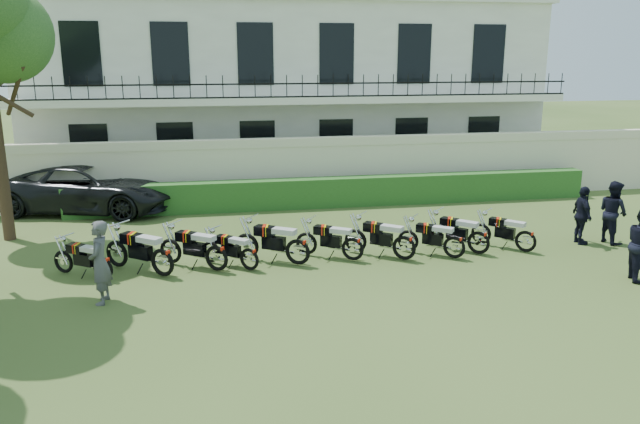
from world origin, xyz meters
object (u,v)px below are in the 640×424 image
object	(u,v)px
motorcycle_8	(479,237)
suv	(89,188)
motorcycle_3	(249,254)
motorcycle_6	(404,242)
motorcycle_4	(298,246)
motorcycle_0	(103,263)
motorcycle_9	(526,236)
officer_5	(582,215)
motorcycle_2	(216,252)
inspector	(100,263)
motorcycle_1	(162,256)
motorcycle_5	(353,244)
motorcycle_7	(455,242)
officer_4	(613,212)

from	to	relation	value
motorcycle_8	suv	world-z (taller)	suv
motorcycle_3	motorcycle_6	distance (m)	3.92
motorcycle_6	motorcycle_8	size ratio (longest dim) A/B	1.14
motorcycle_4	motorcycle_0	bearing A→B (deg)	124.41
motorcycle_9	suv	world-z (taller)	suv
motorcycle_9	officer_5	bearing A→B (deg)	-29.02
motorcycle_2	motorcycle_3	distance (m)	0.79
motorcycle_6	motorcycle_8	distance (m)	2.07
inspector	officer_5	size ratio (longest dim) A/B	1.11
motorcycle_1	motorcycle_5	bearing A→B (deg)	-48.20
motorcycle_1	motorcycle_6	xyz separation A→B (m)	(5.96, 0.13, -0.03)
motorcycle_5	motorcycle_7	size ratio (longest dim) A/B	1.09
motorcycle_5	motorcycle_9	size ratio (longest dim) A/B	1.18
motorcycle_2	inspector	size ratio (longest dim) A/B	0.94
motorcycle_0	motorcycle_8	size ratio (longest dim) A/B	1.06
officer_4	motorcycle_9	bearing A→B (deg)	91.91
motorcycle_3	motorcycle_9	world-z (taller)	motorcycle_9
motorcycle_4	motorcycle_7	world-z (taller)	motorcycle_4
motorcycle_8	suv	xyz separation A→B (m)	(-10.78, 6.68, 0.32)
motorcycle_3	officer_5	bearing A→B (deg)	-46.06
motorcycle_0	motorcycle_1	xyz separation A→B (m)	(1.34, -0.01, 0.09)
motorcycle_5	motorcycle_1	bearing A→B (deg)	126.46
motorcycle_4	motorcycle_8	size ratio (longest dim) A/B	1.27
motorcycle_5	suv	world-z (taller)	suv
motorcycle_0	motorcycle_5	distance (m)	6.02
motorcycle_1	motorcycle_7	distance (m)	7.27
motorcycle_0	motorcycle_2	xyz separation A→B (m)	(2.60, 0.14, 0.06)
motorcycle_1	motorcycle_5	size ratio (longest dim) A/B	1.07
motorcycle_3	motorcycle_4	size ratio (longest dim) A/B	0.75
motorcycle_6	inspector	bearing A→B (deg)	139.55
motorcycle_1	motorcycle_4	distance (m)	3.26
officer_4	motorcycle_4	bearing A→B (deg)	85.46
motorcycle_2	motorcycle_9	distance (m)	8.07
motorcycle_4	inspector	size ratio (longest dim) A/B	1.01
motorcycle_6	motorcycle_9	xyz separation A→B (m)	(3.36, 0.05, -0.04)
motorcycle_6	suv	world-z (taller)	suv
motorcycle_1	motorcycle_7	world-z (taller)	motorcycle_1
motorcycle_0	motorcycle_6	xyz separation A→B (m)	(7.31, 0.12, 0.06)
motorcycle_7	motorcycle_6	bearing A→B (deg)	123.57
motorcycle_1	motorcycle_3	bearing A→B (deg)	-50.17
motorcycle_8	suv	size ratio (longest dim) A/B	0.25
motorcycle_2	motorcycle_7	xyz separation A→B (m)	(6.01, -0.12, -0.04)
motorcycle_3	motorcycle_5	size ratio (longest dim) A/B	0.84
motorcycle_2	motorcycle_7	world-z (taller)	motorcycle_2
inspector	officer_4	distance (m)	13.42
motorcycle_9	inspector	distance (m)	10.61
inspector	motorcycle_0	bearing A→B (deg)	-166.71
motorcycle_3	motorcycle_8	bearing A→B (deg)	-48.14
motorcycle_0	motorcycle_1	world-z (taller)	motorcycle_1
motorcycle_4	officer_4	size ratio (longest dim) A/B	1.04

